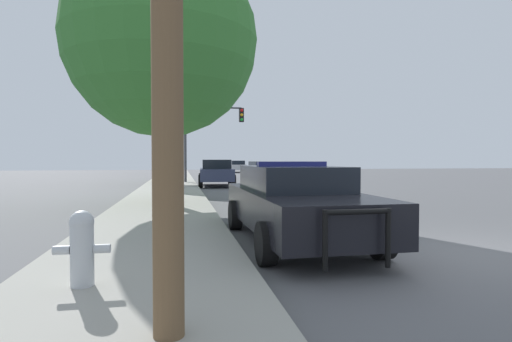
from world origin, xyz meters
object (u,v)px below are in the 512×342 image
Objects in this scene: police_car at (295,201)px; car_background_midblock at (216,172)px; fire_hydrant at (82,246)px; car_background_distant at (238,166)px; tree_sidewalk_mid at (158,105)px; tree_sidewalk_near at (162,41)px; traffic_light at (210,127)px; car_background_oncoming at (261,169)px.

police_car is 1.09× the size of car_background_midblock.
fire_hydrant is 0.18× the size of car_background_distant.
fire_hydrant is 0.12× the size of tree_sidewalk_mid.
car_background_midblock is at bearing 75.12° from tree_sidewalk_near.
police_car is 1.10× the size of car_background_distant.
fire_hydrant is 21.34m from traffic_light.
tree_sidewalk_mid is (-8.22, -21.21, 4.29)m from car_background_distant.
fire_hydrant is (-3.23, -2.53, -0.17)m from police_car.
car_background_midblock is 1.02× the size of car_background_oncoming.
traffic_light is 7.88m from car_background_oncoming.
tree_sidewalk_near is (-7.41, -34.19, 4.60)m from car_background_distant.
car_background_midblock is (-4.78, -24.27, 0.06)m from car_background_distant.
car_background_distant reaches higher than fire_hydrant.
car_background_oncoming is (4.55, 5.77, -2.86)m from traffic_light.
police_car is 19.79m from tree_sidewalk_mid.
car_background_midblock is 11.22m from tree_sidewalk_near.
tree_sidewalk_mid is at bearing 141.64° from car_background_midblock.
car_background_distant is 0.99× the size of car_background_midblock.
car_background_distant is 35.28m from tree_sidewalk_near.
traffic_light is 1.04× the size of car_background_midblock.
car_background_distant is at bearing -97.33° from police_car.
police_car is at bearing -86.55° from car_background_midblock.
car_background_oncoming is 0.66× the size of tree_sidewalk_mid.
traffic_light is at bearing -98.08° from car_background_distant.
tree_sidewalk_mid reaches higher than fire_hydrant.
car_background_oncoming is (7.53, 26.67, 0.17)m from fire_hydrant.
tree_sidewalk_near is at bearing -66.59° from police_car.
car_background_distant is at bearing 77.77° from tree_sidewalk_near.
traffic_light is at bearing 47.06° from car_background_oncoming.
police_car is at bearing -89.25° from traffic_light.
fire_hydrant is at bearing 37.48° from police_car.
police_car is 1.11× the size of car_background_oncoming.
police_car is 0.73× the size of tree_sidewalk_mid.
police_car reaches higher than car_background_oncoming.
fire_hydrant is at bearing -96.50° from car_background_midblock.
car_background_distant is 24.73m from car_background_midblock.
traffic_light reaches higher than car_background_midblock.
car_background_distant is (4.97, 21.83, -2.86)m from traffic_light.
car_background_oncoming is at bearing -86.76° from car_background_distant.
police_car is at bearing -65.96° from tree_sidewalk_near.
car_background_midblock reaches higher than police_car.
traffic_light is at bearing 97.72° from car_background_midblock.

